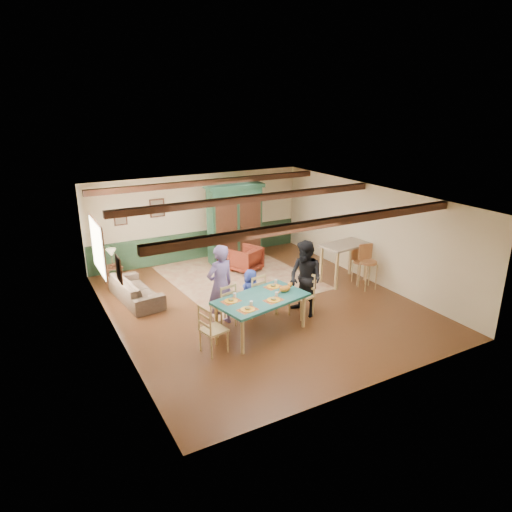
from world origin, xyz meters
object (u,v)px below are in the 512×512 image
dining_chair_far_right (253,294)px  dining_chair_end_right (302,295)px  person_child (251,292)px  counter_table (344,263)px  armchair (246,259)px  table_lamp (112,258)px  dining_table (261,315)px  person_woman (305,279)px  person_man (220,286)px  dining_chair_far_left (223,304)px  sofa (136,290)px  armoire (235,224)px  bar_stool_left (368,267)px  dining_chair_end_left (214,329)px  end_table (114,275)px  cat (285,288)px  bar_stool_right (359,266)px

dining_chair_far_right → dining_chair_end_right: size_ratio=1.00×
person_child → counter_table: bearing=177.5°
armchair → table_lamp: (-3.70, 0.78, 0.42)m
dining_table → person_woman: size_ratio=1.09×
person_man → table_lamp: size_ratio=3.83×
dining_chair_far_left → sofa: (-1.37, 2.32, -0.23)m
dining_chair_far_left → dining_chair_end_right: 1.88m
dining_table → armoire: (1.53, 4.40, 0.83)m
person_child → bar_stool_left: (3.48, -0.18, 0.05)m
armchair → bar_stool_left: bearing=104.4°
dining_chair_far_left → armchair: 3.54m
dining_chair_end_left → person_man: bearing=-43.2°
dining_table → dining_chair_end_left: size_ratio=1.89×
person_woman → armchair: (0.13, 3.27, -0.54)m
dining_table → person_woman: (1.34, 0.28, 0.49)m
armoire → table_lamp: size_ratio=5.00×
dining_chair_far_left → counter_table: bearing=179.2°
dining_chair_far_right → end_table: (-2.49, 3.47, -0.25)m
person_man → sofa: bearing=-70.7°
dining_chair_far_right → armoire: armoire is taller
armoire → end_table: (-3.76, -0.07, -0.97)m
dining_chair_far_right → sofa: (-2.23, 2.14, -0.23)m
dining_chair_far_left → sofa: size_ratio=0.52×
table_lamp → armoire: bearing=1.0°
counter_table → armchair: bearing=134.2°
dining_chair_far_left → counter_table: size_ratio=0.78×
dining_chair_far_left → end_table: (-1.63, 3.66, -0.25)m
cat → end_table: cat is taller
dining_chair_far_right → dining_chair_end_right: same height
armoire → counter_table: armoire is taller
person_man → armchair: bearing=-138.7°
person_man → bar_stool_right: size_ratio=1.89×
armoire → person_woman: bearing=-88.6°
person_woman → end_table: (-3.57, 4.05, -0.64)m
armchair → counter_table: size_ratio=0.61×
person_child → counter_table: (3.24, 0.53, 0.00)m
dining_chair_end_left → table_lamp: size_ratio=2.11×
counter_table → table_lamp: bearing=153.5°
person_man → bar_stool_right: 4.44m
dining_table → dining_chair_end_right: dining_chair_end_right is taller
dining_table → person_child: (0.25, 0.95, 0.14)m
person_woman → dining_chair_end_right: bearing=-90.0°
dining_table → person_woman: person_woman is taller
dining_chair_end_left → dining_table: bearing=-90.0°
sofa → bar_stool_left: bar_stool_left is taller
dining_chair_far_right → table_lamp: bearing=-66.3°
dining_chair_end_right → cat: (-0.62, -0.24, 0.40)m
dining_chair_far_right → bar_stool_left: bar_stool_left is taller
dining_table → person_man: size_ratio=1.04×
bar_stool_right → cat: bearing=-153.2°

